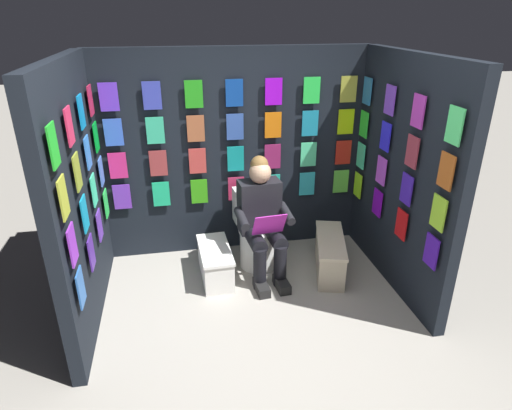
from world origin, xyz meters
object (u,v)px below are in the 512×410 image
person_reading (262,219)px  comic_longbox_far (330,255)px  comic_longbox_near (215,263)px  toilet (256,233)px

person_reading → comic_longbox_far: 0.79m
person_reading → comic_longbox_far: person_reading is taller
comic_longbox_far → comic_longbox_near: bearing=10.9°
comic_longbox_near → comic_longbox_far: (-1.14, 0.10, 0.02)m
person_reading → comic_longbox_far: size_ratio=1.41×
toilet → person_reading: 0.35m
comic_longbox_near → person_reading: bearing=178.5°
toilet → comic_longbox_far: toilet is taller
toilet → comic_longbox_near: (0.45, 0.23, -0.16)m
toilet → comic_longbox_near: toilet is taller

